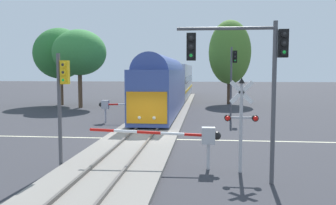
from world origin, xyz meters
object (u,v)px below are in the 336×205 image
traffic_signal_near_right (248,63)px  pine_left_background (60,54)px  traffic_signal_far_side (233,72)px  crossing_gate_far (114,105)px  commuter_train (173,82)px  crossing_gate_near (194,136)px  traffic_signal_median (62,92)px  oak_behind_train (79,53)px  elm_centre_background (230,52)px  crossing_signal_mast (241,115)px

traffic_signal_near_right → pine_left_background: 34.43m
traffic_signal_near_right → traffic_signal_far_side: bearing=87.4°
traffic_signal_near_right → traffic_signal_far_side: (0.77, 17.19, -0.39)m
crossing_gate_far → traffic_signal_far_side: 10.19m
commuter_train → crossing_gate_near: commuter_train is taller
traffic_signal_median → oak_behind_train: oak_behind_train is taller
crossing_gate_far → pine_left_background: size_ratio=0.65×
traffic_signal_near_right → elm_centre_background: 32.32m
traffic_signal_near_right → oak_behind_train: (-15.37, 25.80, 1.66)m
crossing_gate_far → pine_left_background: bearing=125.6°
oak_behind_train → pine_left_background: bearing=139.2°
crossing_gate_near → traffic_signal_far_side: (2.74, 15.41, 2.66)m
commuter_train → crossing_gate_far: commuter_train is taller
commuter_train → pine_left_background: bearing=-173.7°
crossing_gate_near → pine_left_background: 32.18m
crossing_signal_mast → oak_behind_train: bearing=122.2°
crossing_signal_mast → traffic_signal_near_right: traffic_signal_near_right is taller
crossing_gate_far → traffic_signal_near_right: bearing=-59.3°
crossing_signal_mast → pine_left_background: bearing=124.5°
traffic_signal_far_side → elm_centre_background: elm_centre_background is taller
crossing_gate_near → elm_centre_background: 31.05m
elm_centre_background → traffic_signal_far_side: bearing=-92.8°
crossing_gate_near → crossing_gate_far: (-6.79, 12.96, -0.00)m
crossing_signal_mast → traffic_signal_near_right: size_ratio=0.65×
commuter_train → traffic_signal_near_right: traffic_signal_near_right is taller
crossing_gate_near → traffic_signal_far_side: traffic_signal_far_side is taller
crossing_gate_near → oak_behind_train: 27.91m
commuter_train → traffic_signal_far_side: traffic_signal_far_side is taller
traffic_signal_far_side → oak_behind_train: (-16.15, 8.61, 2.05)m
elm_centre_background → traffic_signal_median: bearing=-106.4°
commuter_train → traffic_signal_median: 28.90m
crossing_signal_mast → traffic_signal_median: 7.57m
traffic_signal_far_side → crossing_gate_far: bearing=-165.6°
crossing_signal_mast → traffic_signal_median: bearing=179.9°
crossing_signal_mast → traffic_signal_far_side: traffic_signal_far_side is taller
commuter_train → oak_behind_train: size_ratio=4.94×
crossing_gate_far → traffic_signal_median: 13.47m
traffic_signal_far_side → oak_behind_train: bearing=151.9°
oak_behind_train → elm_centre_background: 18.05m
crossing_signal_mast → crossing_gate_far: 15.93m
oak_behind_train → pine_left_background: pine_left_background is taller
traffic_signal_far_side → traffic_signal_near_right: bearing=-92.6°
elm_centre_background → commuter_train: bearing=-164.1°
traffic_signal_near_right → pine_left_background: pine_left_background is taller
commuter_train → traffic_signal_far_side: size_ratio=7.01×
traffic_signal_near_right → crossing_gate_near: bearing=138.0°
commuter_train → traffic_signal_near_right: size_ratio=7.20×
traffic_signal_near_right → oak_behind_train: size_ratio=0.69×
crossing_gate_near → traffic_signal_median: (-5.60, -0.33, 1.88)m
crossing_gate_near → oak_behind_train: (-13.40, 24.02, 4.71)m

